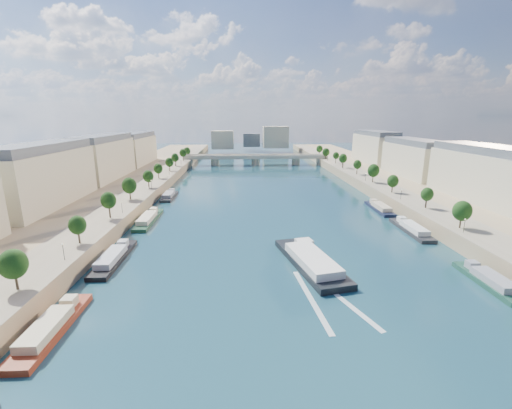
{
  "coord_description": "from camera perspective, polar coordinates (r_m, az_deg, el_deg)",
  "views": [
    {
      "loc": [
        -11.12,
        -45.56,
        37.67
      ],
      "look_at": [
        -5.78,
        80.05,
        5.0
      ],
      "focal_mm": 24.0,
      "sensor_mm": 36.0,
      "label": 1
    }
  ],
  "objects": [
    {
      "name": "buildings_left",
      "position": [
        175.31,
        -27.5,
        5.98
      ],
      "size": [
        16.0,
        226.0,
        23.2
      ],
      "color": "#C0B694",
      "rests_on": "ground"
    },
    {
      "name": "lamps_left",
      "position": [
        144.85,
        -18.99,
        1.86
      ],
      "size": [
        0.36,
        200.36,
        4.28
      ],
      "color": "black",
      "rests_on": "ground"
    },
    {
      "name": "quay_left",
      "position": [
        161.65,
        -24.49,
        0.67
      ],
      "size": [
        44.0,
        520.0,
        5.0
      ],
      "primitive_type": "cube",
      "color": "#9E8460",
      "rests_on": "ground"
    },
    {
      "name": "pave_left",
      "position": [
        156.07,
        -19.48,
        1.66
      ],
      "size": [
        14.0,
        520.0,
        0.1
      ],
      "primitive_type": "cube",
      "color": "gray",
      "rests_on": "quay_left"
    },
    {
      "name": "trees_right",
      "position": [
        171.2,
        20.38,
        4.51
      ],
      "size": [
        4.8,
        268.8,
        8.26
      ],
      "color": "#382B1E",
      "rests_on": "ground"
    },
    {
      "name": "moored_barges_left",
      "position": [
        102.22,
        -22.11,
        -7.68
      ],
      "size": [
        5.0,
        154.24,
        3.6
      ],
      "color": "#172033",
      "rests_on": "ground"
    },
    {
      "name": "wake",
      "position": [
        76.9,
        11.54,
        -15.07
      ],
      "size": [
        13.25,
        25.99,
        0.04
      ],
      "color": "silver",
      "rests_on": "ground"
    },
    {
      "name": "buildings_right",
      "position": [
        185.78,
        28.93,
        6.2
      ],
      "size": [
        16.0,
        226.0,
        23.2
      ],
      "color": "#C0B694",
      "rests_on": "ground"
    },
    {
      "name": "moored_barges_right",
      "position": [
        108.72,
        29.4,
        -7.2
      ],
      "size": [
        5.0,
        121.2,
        3.6
      ],
      "color": "black",
      "rests_on": "ground"
    },
    {
      "name": "tour_barge",
      "position": [
        90.73,
        9.09,
        -9.3
      ],
      "size": [
        15.6,
        32.46,
        4.24
      ],
      "rotation": [
        0.0,
        0.0,
        0.22
      ],
      "color": "black",
      "rests_on": "ground"
    },
    {
      "name": "quay_right",
      "position": [
        171.27,
        26.67,
        1.15
      ],
      "size": [
        44.0,
        520.0,
        5.0
      ],
      "primitive_type": "cube",
      "color": "#9E8460",
      "rests_on": "ground"
    },
    {
      "name": "trees_left",
      "position": [
        156.33,
        -18.74,
        3.77
      ],
      "size": [
        4.8,
        268.8,
        8.26
      ],
      "color": "#382B1E",
      "rests_on": "ground"
    },
    {
      "name": "skyline",
      "position": [
        366.08,
        -0.19,
        10.96
      ],
      "size": [
        79.0,
        42.0,
        22.0
      ],
      "color": "#C0B694",
      "rests_on": "ground"
    },
    {
      "name": "bridge",
      "position": [
        271.94,
        -0.08,
        7.68
      ],
      "size": [
        112.0,
        12.0,
        8.15
      ],
      "color": "#C1B79E",
      "rests_on": "ground"
    },
    {
      "name": "pave_right",
      "position": [
        163.99,
        22.18,
        2.0
      ],
      "size": [
        14.0,
        520.0,
        0.1
      ],
      "primitive_type": "cube",
      "color": "gray",
      "rests_on": "quay_right"
    },
    {
      "name": "lamps_right",
      "position": [
        166.16,
        20.16,
        3.31
      ],
      "size": [
        0.36,
        200.36,
        4.28
      ],
      "color": "black",
      "rests_on": "ground"
    },
    {
      "name": "ground",
      "position": [
        150.76,
        1.87,
        0.09
      ],
      "size": [
        700.0,
        700.0,
        0.0
      ],
      "primitive_type": "plane",
      "color": "#0C2936",
      "rests_on": "ground"
    }
  ]
}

